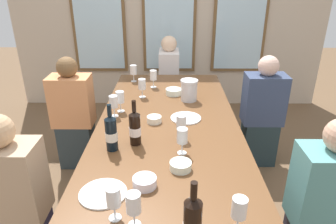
{
  "coord_description": "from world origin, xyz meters",
  "views": [
    {
      "loc": [
        0.02,
        -2.07,
        1.78
      ],
      "look_at": [
        0.0,
        0.13,
        0.79
      ],
      "focal_mm": 32.94,
      "sensor_mm": 36.0,
      "label": 1
    }
  ],
  "objects_px": {
    "tasting_bowl_0": "(181,166)",
    "wine_glass_2": "(182,137)",
    "dining_table": "(168,132)",
    "seated_person_1": "(323,210)",
    "wine_glass_5": "(142,85)",
    "wine_bottle_0": "(111,133)",
    "wine_glass_4": "(134,204)",
    "seated_person_0": "(15,204)",
    "wine_bottle_2": "(135,128)",
    "white_plate_0": "(186,118)",
    "wine_glass_8": "(133,70)",
    "tasting_bowl_2": "(145,182)",
    "tasting_bowl_3": "(154,119)",
    "wine_glass_1": "(181,123)",
    "seated_person_2": "(74,117)",
    "seated_person_4": "(169,83)",
    "seated_person_3": "(262,115)",
    "white_plate_1": "(103,193)",
    "wine_glass_0": "(114,103)",
    "wine_glass_6": "(120,98)",
    "wine_glass_9": "(239,209)",
    "metal_pitcher": "(189,90)",
    "wine_glass_3": "(153,76)",
    "wine_glass_7": "(113,198)",
    "tasting_bowl_1": "(174,92)",
    "wine_bottle_1": "(192,224)"
  },
  "relations": [
    {
      "from": "white_plate_0",
      "to": "seated_person_0",
      "type": "relative_size",
      "value": 0.22
    },
    {
      "from": "wine_glass_4",
      "to": "wine_glass_8",
      "type": "bearing_deg",
      "value": 96.34
    },
    {
      "from": "tasting_bowl_2",
      "to": "wine_glass_9",
      "type": "bearing_deg",
      "value": -35.18
    },
    {
      "from": "tasting_bowl_2",
      "to": "seated_person_3",
      "type": "xyz_separation_m",
      "value": [
        1.03,
        1.39,
        -0.24
      ]
    },
    {
      "from": "wine_bottle_0",
      "to": "tasting_bowl_3",
      "type": "distance_m",
      "value": 0.48
    },
    {
      "from": "wine_glass_1",
      "to": "wine_glass_9",
      "type": "relative_size",
      "value": 1.0
    },
    {
      "from": "wine_glass_3",
      "to": "seated_person_1",
      "type": "height_order",
      "value": "seated_person_1"
    },
    {
      "from": "tasting_bowl_0",
      "to": "tasting_bowl_3",
      "type": "relative_size",
      "value": 1.15
    },
    {
      "from": "white_plate_0",
      "to": "wine_bottle_0",
      "type": "xyz_separation_m",
      "value": [
        -0.5,
        -0.47,
        0.12
      ]
    },
    {
      "from": "tasting_bowl_0",
      "to": "wine_glass_4",
      "type": "height_order",
      "value": "wine_glass_4"
    },
    {
      "from": "tasting_bowl_0",
      "to": "wine_glass_2",
      "type": "bearing_deg",
      "value": 85.49
    },
    {
      "from": "wine_glass_5",
      "to": "seated_person_1",
      "type": "height_order",
      "value": "seated_person_1"
    },
    {
      "from": "wine_glass_4",
      "to": "seated_person_3",
      "type": "relative_size",
      "value": 0.16
    },
    {
      "from": "wine_glass_1",
      "to": "seated_person_4",
      "type": "relative_size",
      "value": 0.16
    },
    {
      "from": "wine_glass_0",
      "to": "wine_bottle_1",
      "type": "bearing_deg",
      "value": -67.44
    },
    {
      "from": "wine_bottle_2",
      "to": "dining_table",
      "type": "bearing_deg",
      "value": 52.59
    },
    {
      "from": "dining_table",
      "to": "seated_person_4",
      "type": "bearing_deg",
      "value": 90.0
    },
    {
      "from": "seated_person_3",
      "to": "wine_glass_5",
      "type": "bearing_deg",
      "value": -175.95
    },
    {
      "from": "wine_bottle_0",
      "to": "wine_glass_0",
      "type": "bearing_deg",
      "value": 98.02
    },
    {
      "from": "white_plate_1",
      "to": "wine_glass_0",
      "type": "bearing_deg",
      "value": 95.93
    },
    {
      "from": "dining_table",
      "to": "wine_glass_3",
      "type": "height_order",
      "value": "wine_glass_3"
    },
    {
      "from": "metal_pitcher",
      "to": "wine_glass_1",
      "type": "xyz_separation_m",
      "value": [
        -0.09,
        -0.7,
        0.03
      ]
    },
    {
      "from": "white_plate_1",
      "to": "wine_glass_1",
      "type": "distance_m",
      "value": 0.74
    },
    {
      "from": "dining_table",
      "to": "wine_glass_5",
      "type": "height_order",
      "value": "wine_glass_5"
    },
    {
      "from": "wine_glass_6",
      "to": "wine_glass_3",
      "type": "bearing_deg",
      "value": 68.02
    },
    {
      "from": "wine_glass_4",
      "to": "white_plate_0",
      "type": "bearing_deg",
      "value": 75.9
    },
    {
      "from": "wine_glass_4",
      "to": "wine_glass_6",
      "type": "bearing_deg",
      "value": 101.16
    },
    {
      "from": "wine_bottle_0",
      "to": "wine_glass_5",
      "type": "relative_size",
      "value": 1.81
    },
    {
      "from": "tasting_bowl_1",
      "to": "seated_person_0",
      "type": "distance_m",
      "value": 1.61
    },
    {
      "from": "wine_glass_4",
      "to": "seated_person_0",
      "type": "bearing_deg",
      "value": 153.51
    },
    {
      "from": "white_plate_1",
      "to": "seated_person_3",
      "type": "distance_m",
      "value": 1.92
    },
    {
      "from": "wine_glass_7",
      "to": "seated_person_1",
      "type": "distance_m",
      "value": 1.23
    },
    {
      "from": "dining_table",
      "to": "wine_glass_7",
      "type": "xyz_separation_m",
      "value": [
        -0.24,
        -0.97,
        0.18
      ]
    },
    {
      "from": "tasting_bowl_2",
      "to": "wine_glass_0",
      "type": "relative_size",
      "value": 0.74
    },
    {
      "from": "wine_glass_3",
      "to": "wine_glass_9",
      "type": "xyz_separation_m",
      "value": [
        0.47,
        -1.88,
        0.0
      ]
    },
    {
      "from": "metal_pitcher",
      "to": "wine_glass_0",
      "type": "relative_size",
      "value": 1.09
    },
    {
      "from": "wine_glass_3",
      "to": "wine_glass_5",
      "type": "height_order",
      "value": "same"
    },
    {
      "from": "tasting_bowl_2",
      "to": "wine_glass_2",
      "type": "distance_m",
      "value": 0.4
    },
    {
      "from": "white_plate_1",
      "to": "seated_person_4",
      "type": "height_order",
      "value": "seated_person_4"
    },
    {
      "from": "wine_bottle_2",
      "to": "white_plate_1",
      "type": "bearing_deg",
      "value": -102.54
    },
    {
      "from": "tasting_bowl_3",
      "to": "seated_person_3",
      "type": "bearing_deg",
      "value": 30.93
    },
    {
      "from": "dining_table",
      "to": "seated_person_1",
      "type": "bearing_deg",
      "value": -36.27
    },
    {
      "from": "white_plate_0",
      "to": "wine_glass_8",
      "type": "height_order",
      "value": "wine_glass_8"
    },
    {
      "from": "tasting_bowl_3",
      "to": "seated_person_3",
      "type": "height_order",
      "value": "seated_person_3"
    },
    {
      "from": "white_plate_1",
      "to": "wine_glass_0",
      "type": "distance_m",
      "value": 0.96
    },
    {
      "from": "wine_glass_0",
      "to": "wine_glass_5",
      "type": "height_order",
      "value": "same"
    },
    {
      "from": "wine_glass_1",
      "to": "seated_person_2",
      "type": "bearing_deg",
      "value": 141.37
    },
    {
      "from": "tasting_bowl_2",
      "to": "tasting_bowl_3",
      "type": "xyz_separation_m",
      "value": [
        0.01,
        0.78,
        -0.0
      ]
    },
    {
      "from": "dining_table",
      "to": "wine_glass_5",
      "type": "relative_size",
      "value": 14.44
    },
    {
      "from": "wine_glass_4",
      "to": "seated_person_0",
      "type": "height_order",
      "value": "seated_person_0"
    }
  ]
}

